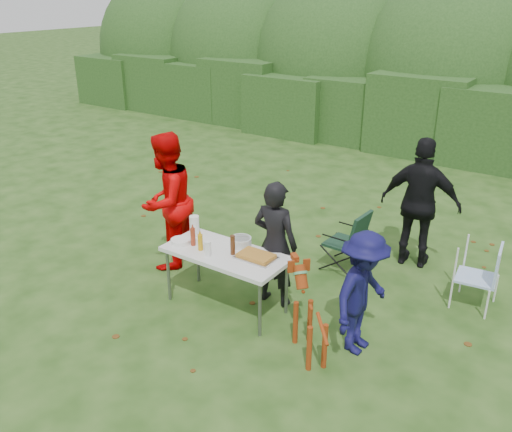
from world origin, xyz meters
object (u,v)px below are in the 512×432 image
Objects in this scene: person_cook at (275,244)px; person_black_puffy at (420,204)px; folding_table at (226,256)px; paper_towel_roll at (194,226)px; beer_bottle at (233,245)px; person_red_jacket at (167,201)px; camping_chair at (345,240)px; mustard_bottle at (200,242)px; child at (362,293)px; lawn_chair at (477,275)px; dog at (310,319)px; ketchup_bottle at (193,237)px.

person_cook is 0.87× the size of person_black_puffy.
paper_towel_roll is (-0.60, 0.15, 0.18)m from folding_table.
beer_bottle is 0.92× the size of paper_towel_roll.
camping_chair is at bearing 113.42° from person_red_jacket.
child is at bearing 7.38° from mustard_bottle.
person_black_puffy reaches higher than lawn_chair.
mustard_bottle is at bearing 63.44° from camping_chair.
person_black_puffy reaches higher than camping_chair.
lawn_chair is at bearing 33.90° from mustard_bottle.
dog is (1.30, -0.26, -0.24)m from folding_table.
person_black_puffy is (2.83, 1.94, -0.03)m from person_red_jacket.
person_red_jacket reaches higher than child.
ketchup_bottle is (-0.43, -0.07, 0.16)m from folding_table.
mustard_bottle is 0.91× the size of ketchup_bottle.
ketchup_bottle is at bearing 162.14° from mustard_bottle.
paper_towel_roll is at bearing 126.50° from ketchup_bottle.
dog is 2.02m from camping_chair.
dog is 4.68× the size of mustard_bottle.
camping_chair reaches higher than folding_table.
folding_table is at bearing 50.01° from person_black_puffy.
folding_table is 1.69m from child.
child reaches higher than camping_chair.
camping_chair is (-0.54, 1.95, -0.00)m from dog.
person_black_puffy is at bearing -52.28° from dog.
mustard_bottle is (-0.28, -0.12, 0.15)m from folding_table.
person_black_puffy is (1.50, 2.38, 0.23)m from folding_table.
folding_table is at bearing 23.66° from mustard_bottle.
child is (0.18, -2.24, -0.22)m from person_black_puffy.
paper_towel_roll reaches higher than ketchup_bottle.
person_black_puffy reaches higher than paper_towel_roll.
person_cook is 1.06m from paper_towel_roll.
lawn_chair is at bearing -22.17° from child.
dog is at bearing 108.77° from camping_chair.
beer_bottle is 0.72m from paper_towel_roll.
beer_bottle is at bearing 18.32° from mustard_bottle.
mustard_bottle is at bearing 37.20° from dog.
folding_table is 5.77× the size of paper_towel_roll.
person_red_jacket is at bearing 163.35° from beer_bottle.
camping_chair reaches higher than lawn_chair.
ketchup_bottle reaches higher than mustard_bottle.
folding_table is 0.47m from ketchup_bottle.
person_red_jacket is 1.37× the size of child.
paper_towel_roll is at bearing 12.03° from person_cook.
ketchup_bottle reaches higher than camping_chair.
lawn_chair is (2.06, 1.30, -0.37)m from person_cook.
ketchup_bottle is (-1.94, -2.45, -0.06)m from person_black_puffy.
lawn_chair is (1.18, 1.99, -0.03)m from dog.
person_cook is 1.15× the size of child.
mustard_bottle is 0.17m from ketchup_bottle.
person_black_puffy is 8.29× the size of ketchup_bottle.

